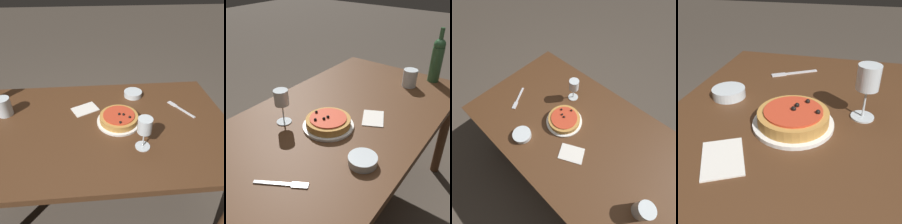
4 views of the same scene
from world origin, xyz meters
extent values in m
cube|color=#4C2D19|center=(0.00, 0.00, 0.69)|extent=(1.50, 0.86, 0.03)
cylinder|color=#4C2D19|center=(-0.69, 0.37, 0.34)|extent=(0.06, 0.06, 0.67)
cylinder|color=#4C2D19|center=(-0.69, -0.37, 0.34)|extent=(0.06, 0.06, 0.67)
cylinder|color=white|center=(-0.13, -0.01, 0.71)|extent=(0.24, 0.24, 0.01)
cylinder|color=#BC843D|center=(-0.13, -0.01, 0.73)|extent=(0.21, 0.21, 0.03)
cylinder|color=red|center=(-0.13, -0.01, 0.75)|extent=(0.17, 0.17, 0.01)
sphere|color=black|center=(-0.13, -0.01, 0.76)|extent=(0.01, 0.01, 0.01)
sphere|color=black|center=(-0.13, 0.06, 0.76)|extent=(0.01, 0.01, 0.01)
sphere|color=black|center=(-0.13, -0.01, 0.76)|extent=(0.01, 0.01, 0.01)
sphere|color=black|center=(-0.16, -0.01, 0.76)|extent=(0.01, 0.01, 0.01)
sphere|color=black|center=(-0.19, 0.02, 0.76)|extent=(0.01, 0.01, 0.01)
cylinder|color=silver|center=(-0.23, 0.19, 0.71)|extent=(0.07, 0.07, 0.00)
cylinder|color=silver|center=(-0.23, 0.19, 0.76)|extent=(0.01, 0.01, 0.09)
cylinder|color=silver|center=(-0.23, 0.19, 0.84)|extent=(0.07, 0.07, 0.07)
cylinder|color=silver|center=(-0.25, -0.27, 0.72)|extent=(0.12, 0.12, 0.03)
cube|color=silver|center=(-0.53, -0.07, 0.71)|extent=(0.08, 0.13, 0.00)
cube|color=silver|center=(-0.48, -0.16, 0.71)|extent=(0.05, 0.06, 0.00)
cube|color=silver|center=(0.05, -0.15, 0.71)|extent=(0.18, 0.16, 0.00)
camera|label=1|loc=(-0.02, 0.92, 1.47)|focal=35.00mm
camera|label=2|loc=(-0.93, -0.65, 1.41)|focal=42.00mm
camera|label=3|loc=(0.28, -0.45, 1.73)|focal=28.00mm
camera|label=4|loc=(0.50, 0.14, 1.14)|focal=42.00mm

